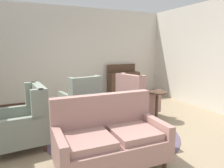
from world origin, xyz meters
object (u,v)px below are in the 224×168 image
at_px(armchair_far_left, 136,100).
at_px(side_table, 157,104).
at_px(coffee_table, 104,115).
at_px(sideboard, 124,83).
at_px(armchair_back_corner, 81,101).
at_px(armchair_near_window, 23,123).
at_px(settee, 110,139).
at_px(porcelain_vase, 104,104).

distance_m(armchair_far_left, side_table, 0.51).
relative_size(coffee_table, sideboard, 0.86).
bearing_deg(armchair_far_left, sideboard, -36.76).
height_order(armchair_back_corner, armchair_far_left, armchair_far_left).
bearing_deg(coffee_table, armchair_near_window, 174.18).
bearing_deg(sideboard, armchair_far_left, -109.57).
xyz_separation_m(coffee_table, armchair_near_window, (-1.44, 0.15, 0.02)).
distance_m(coffee_table, armchair_far_left, 1.28).
distance_m(settee, side_table, 2.16).
bearing_deg(settee, sideboard, 60.89).
relative_size(porcelain_vase, armchair_near_window, 0.34).
bearing_deg(sideboard, armchair_back_corner, -142.73).
distance_m(armchair_back_corner, armchair_near_window, 1.67).
height_order(armchair_far_left, sideboard, sideboard).
bearing_deg(porcelain_vase, settee, -107.83).
height_order(coffee_table, porcelain_vase, porcelain_vase).
height_order(porcelain_vase, armchair_back_corner, armchair_back_corner).
distance_m(coffee_table, settee, 1.08).
relative_size(settee, side_table, 2.22).
relative_size(armchair_back_corner, side_table, 1.48).
bearing_deg(side_table, armchair_near_window, -178.46).
relative_size(coffee_table, armchair_back_corner, 0.93).
bearing_deg(armchair_near_window, porcelain_vase, 79.39).
distance_m(side_table, sideboard, 2.44).
distance_m(porcelain_vase, armchair_far_left, 1.31).
xyz_separation_m(settee, armchair_back_corner, (0.22, 2.18, 0.02)).
relative_size(coffee_table, armchair_near_window, 0.92).
distance_m(porcelain_vase, side_table, 1.47).
relative_size(coffee_table, settee, 0.62).
bearing_deg(porcelain_vase, coffee_table, 58.25).
xyz_separation_m(armchair_back_corner, side_table, (1.54, -0.93, -0.01)).
bearing_deg(settee, porcelain_vase, 73.67).
bearing_deg(armchair_near_window, settee, 39.30).
height_order(porcelain_vase, side_table, porcelain_vase).
distance_m(settee, armchair_far_left, 2.20).
height_order(coffee_table, side_table, side_table).
distance_m(porcelain_vase, sideboard, 3.22).
xyz_separation_m(coffee_table, armchair_back_corner, (-0.11, 1.15, 0.02)).
xyz_separation_m(armchair_near_window, sideboard, (3.27, 2.48, 0.07)).
relative_size(porcelain_vase, settee, 0.23).
xyz_separation_m(armchair_back_corner, sideboard, (1.94, 1.47, 0.07)).
height_order(settee, armchair_far_left, armchair_far_left).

